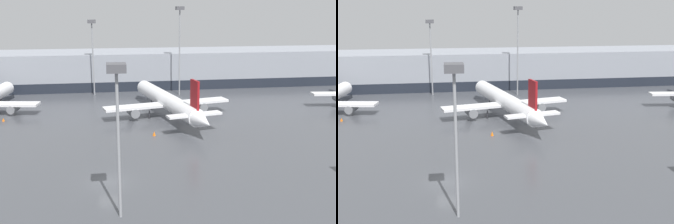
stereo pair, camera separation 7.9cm
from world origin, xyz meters
TOP-DOWN VIEW (x-y plane):
  - ground_plane at (0.00, 0.00)m, footprint 320.00×320.00m
  - terminal_building at (-0.32, 61.86)m, footprint 160.00×31.93m
  - parked_jet_1 at (11.46, 29.45)m, footprint 24.53×35.67m
  - traffic_cone_0 at (-18.68, 30.28)m, footprint 0.48×0.48m
  - traffic_cone_3 at (7.43, 17.50)m, footprint 0.50×0.50m
  - apron_light_mast_0 at (17.09, 48.76)m, footprint 1.80×1.80m
  - apron_light_mast_1 at (-2.68, 51.10)m, footprint 1.80×1.80m
  - apron_light_mast_4 at (0.98, -8.66)m, footprint 1.80×1.80m

SIDE VIEW (x-z plane):
  - ground_plane at x=0.00m, z-range 0.00..0.00m
  - traffic_cone_0 at x=-18.68m, z-range 0.00..0.59m
  - traffic_cone_3 at x=7.43m, z-range 0.00..0.74m
  - parked_jet_1 at x=11.46m, z-range -1.61..7.29m
  - terminal_building at x=-0.32m, z-range 0.00..9.00m
  - apron_light_mast_4 at x=0.98m, z-range 4.70..20.05m
  - apron_light_mast_1 at x=-2.68m, z-range 5.10..22.42m
  - apron_light_mast_0 at x=17.09m, z-range 5.64..25.85m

